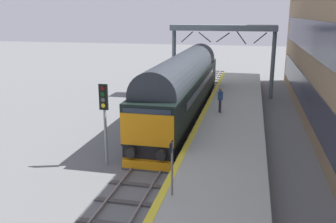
{
  "coord_description": "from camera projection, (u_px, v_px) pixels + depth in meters",
  "views": [
    {
      "loc": [
        4.68,
        -19.23,
        7.42
      ],
      "look_at": [
        0.2,
        0.59,
        2.0
      ],
      "focal_mm": 39.64,
      "sensor_mm": 36.0,
      "label": 1
    }
  ],
  "objects": [
    {
      "name": "track_main",
      "position": [
        162.0,
        147.0,
        21.02
      ],
      "size": [
        2.5,
        60.0,
        0.15
      ],
      "color": "gray",
      "rests_on": "ground"
    },
    {
      "name": "ground_plane",
      "position": [
        162.0,
        148.0,
        21.03
      ],
      "size": [
        140.0,
        140.0,
        0.0
      ],
      "primitive_type": "plane",
      "color": "slate",
      "rests_on": "ground"
    },
    {
      "name": "waiting_passenger",
      "position": [
        220.0,
        98.0,
        24.44
      ],
      "size": [
        0.43,
        0.49,
        1.64
      ],
      "rotation": [
        0.0,
        0.0,
        1.9
      ],
      "color": "#35303F",
      "rests_on": "station_platform"
    },
    {
      "name": "signal_post_near",
      "position": [
        104.0,
        113.0,
        18.09
      ],
      "size": [
        0.44,
        0.22,
        4.13
      ],
      "color": "gray",
      "rests_on": "ground"
    },
    {
      "name": "station_platform",
      "position": [
        227.0,
        144.0,
        20.14
      ],
      "size": [
        4.0,
        44.0,
        1.01
      ],
      "color": "#A9AEA3",
      "rests_on": "ground"
    },
    {
      "name": "overhead_footbridge",
      "position": [
        223.0,
        33.0,
        32.88
      ],
      "size": [
        9.3,
        2.0,
        6.4
      ],
      "color": "slate",
      "rests_on": "ground"
    },
    {
      "name": "platform_number_sign",
      "position": [
        172.0,
        161.0,
        13.15
      ],
      "size": [
        0.1,
        0.44,
        2.02
      ],
      "color": "slate",
      "rests_on": "station_platform"
    },
    {
      "name": "diesel_locomotive",
      "position": [
        183.0,
        84.0,
        26.51
      ],
      "size": [
        2.74,
        19.59,
        4.68
      ],
      "color": "black",
      "rests_on": "ground"
    }
  ]
}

